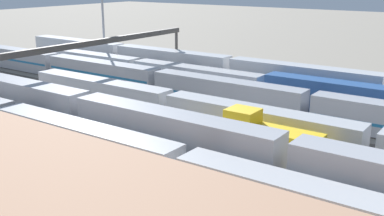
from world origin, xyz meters
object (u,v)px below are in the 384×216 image
Objects in this scene: train_on_track_1 at (187,77)px; train_on_track_7 at (181,172)px; train_on_track_4 at (349,143)px; train_on_track_0 at (302,82)px; train_on_track_5 at (267,143)px; train_on_track_2 at (213,91)px; train_on_track_6 at (85,116)px; signal_gantry at (94,47)px.

train_on_track_1 is 36.70m from train_on_track_7.
train_on_track_0 reaches higher than train_on_track_4.
train_on_track_5 reaches higher than train_on_track_2.
train_on_track_0 reaches higher than train_on_track_7.
train_on_track_6 is 9.56× the size of train_on_track_5.
train_on_track_4 is at bearing -141.61° from train_on_track_5.
train_on_track_5 is 0.25× the size of signal_gantry.
train_on_track_0 is at bearing -83.44° from train_on_track_7.
train_on_track_0 is at bearing -56.66° from train_on_track_4.
train_on_track_0 and train_on_track_5 have the same top height.
train_on_track_2 is 18.15m from signal_gantry.
signal_gantry reaches higher than train_on_track_6.
train_on_track_2 is (-8.04, 5.00, -0.06)m from train_on_track_1.
train_on_track_6 is at bearing 99.20° from train_on_track_1.
train_on_track_2 is at bearing -62.34° from train_on_track_7.
train_on_track_0 is at bearing -163.72° from train_on_track_1.
train_on_track_1 reaches higher than train_on_track_7.
train_on_track_0 is 1.25× the size of train_on_track_7.
train_on_track_7 is 2.39× the size of signal_gantry.
train_on_track_5 is 0.09× the size of train_on_track_2.
signal_gantry is at bearing 25.78° from train_on_track_2.
train_on_track_4 is 24.38m from train_on_track_2.
train_on_track_2 reaches higher than train_on_track_7.
train_on_track_1 and train_on_track_2 have the same top height.
train_on_track_6 is 32.72m from train_on_track_0.
train_on_track_4 reaches higher than train_on_track_7.
train_on_track_2 is (-3.99, -20.00, -0.57)m from train_on_track_6.
train_on_track_4 is 9.06× the size of train_on_track_5.
train_on_track_7 is (-17.09, 5.00, -0.60)m from train_on_track_6.
train_on_track_5 is at bearing 166.59° from signal_gantry.
train_on_track_0 is 11.98× the size of train_on_track_5.
signal_gantry is (7.48, 12.50, 5.62)m from train_on_track_1.
train_on_track_0 reaches higher than train_on_track_1.
train_on_track_1 is at bearing -54.83° from train_on_track_7.
train_on_track_4 is at bearing 176.21° from signal_gantry.
train_on_track_4 is 17.56m from train_on_track_7.
train_on_track_0 is (13.16, -20.00, 0.56)m from train_on_track_4.
train_on_track_1 is at bearing -120.91° from signal_gantry.
train_on_track_7 is 28.23m from train_on_track_2.
train_on_track_6 is 0.80× the size of train_on_track_0.
train_on_track_1 is at bearing 16.28° from train_on_track_0.
signal_gantry is (15.52, 7.50, 5.68)m from train_on_track_2.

